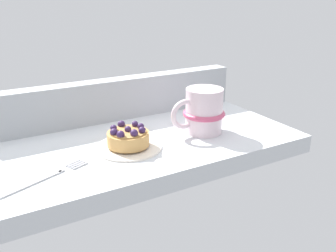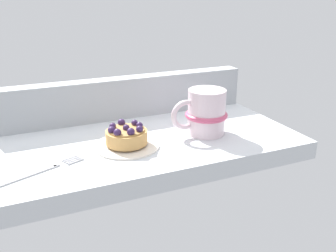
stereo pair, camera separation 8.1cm
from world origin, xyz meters
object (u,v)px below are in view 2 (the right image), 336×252
(coffee_mug, at_px, (205,112))
(dessert_plate, at_px, (127,145))
(raspberry_tart, at_px, (126,135))
(dessert_fork, at_px, (41,171))

(coffee_mug, bearing_deg, dessert_plate, -179.95)
(dessert_plate, distance_m, raspberry_tart, 0.02)
(dessert_plate, height_order, dessert_fork, dessert_plate)
(raspberry_tart, bearing_deg, coffee_mug, 0.09)
(raspberry_tart, height_order, coffee_mug, coffee_mug)
(coffee_mug, relative_size, dessert_fork, 0.81)
(dessert_fork, bearing_deg, coffee_mug, 7.44)
(dessert_fork, bearing_deg, dessert_plate, 14.88)
(dessert_fork, bearing_deg, raspberry_tart, 14.86)
(raspberry_tart, bearing_deg, dessert_fork, -165.14)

